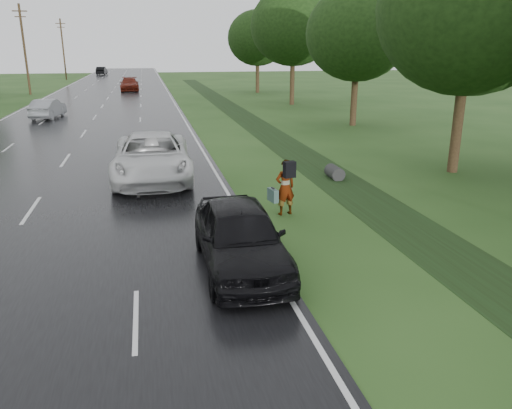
{
  "coord_description": "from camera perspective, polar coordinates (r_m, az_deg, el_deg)",
  "views": [
    {
      "loc": [
        3.97,
        -9.09,
        5.2
      ],
      "look_at": [
        6.62,
        3.06,
        1.3
      ],
      "focal_mm": 35.0,
      "sensor_mm": 36.0,
      "label": 1
    }
  ],
  "objects": [
    {
      "name": "far_car_dark",
      "position": [
        110.28,
        -17.22,
        14.4
      ],
      "size": [
        2.04,
        4.89,
        1.57
      ],
      "primitive_type": "imported",
      "rotation": [
        0.0,
        0.0,
        3.06
      ],
      "color": "black",
      "rests_on": "road"
    },
    {
      "name": "tree_east_b",
      "position": [
        23.16,
        23.4,
        19.75
      ],
      "size": [
        7.6,
        7.6,
        10.11
      ],
      "color": "#352415",
      "rests_on": "ground"
    },
    {
      "name": "pedestrian",
      "position": [
        16.09,
        3.3,
        2.06
      ],
      "size": [
        0.91,
        0.69,
        1.84
      ],
      "rotation": [
        0.0,
        0.0,
        3.35
      ],
      "color": "#A5998C",
      "rests_on": "ground"
    },
    {
      "name": "utility_pole_distant",
      "position": [
        95.01,
        -21.18,
        16.3
      ],
      "size": [
        1.6,
        0.26,
        10.0
      ],
      "color": "#352415",
      "rests_on": "ground"
    },
    {
      "name": "road",
      "position": [
        54.48,
        -16.77,
        11.24
      ],
      "size": [
        14.0,
        180.0,
        0.04
      ],
      "primitive_type": "cube",
      "color": "black",
      "rests_on": "ground"
    },
    {
      "name": "silver_sedan",
      "position": [
        42.29,
        -22.7,
        10.09
      ],
      "size": [
        2.2,
        4.61,
        1.46
      ],
      "primitive_type": "imported",
      "rotation": [
        0.0,
        0.0,
        2.99
      ],
      "color": "gray",
      "rests_on": "road"
    },
    {
      "name": "edge_stripe_east",
      "position": [
        54.4,
        -9.54,
        11.75
      ],
      "size": [
        0.12,
        180.0,
        0.01
      ],
      "primitive_type": "cube",
      "color": "silver",
      "rests_on": "road"
    },
    {
      "name": "utility_pole_far",
      "position": [
        65.43,
        -24.95,
        15.87
      ],
      "size": [
        1.6,
        0.26,
        10.0
      ],
      "color": "#352415",
      "rests_on": "ground"
    },
    {
      "name": "dark_sedan",
      "position": [
        12.08,
        -1.82,
        -3.63
      ],
      "size": [
        1.96,
        4.85,
        1.65
      ],
      "primitive_type": "imported",
      "rotation": [
        0.0,
        0.0,
        -0.0
      ],
      "color": "black",
      "rests_on": "road"
    },
    {
      "name": "center_line",
      "position": [
        54.48,
        -16.78,
        11.27
      ],
      "size": [
        0.12,
        180.0,
        0.01
      ],
      "primitive_type": "cube",
      "color": "silver",
      "rests_on": "road"
    },
    {
      "name": "drainage_ditch",
      "position": [
        29.26,
        2.81,
        7.23
      ],
      "size": [
        2.2,
        120.0,
        0.56
      ],
      "color": "black",
      "rests_on": "ground"
    },
    {
      "name": "edge_stripe_west",
      "position": [
        55.38,
        -23.86,
        10.63
      ],
      "size": [
        0.12,
        180.0,
        0.01
      ],
      "primitive_type": "cube",
      "color": "silver",
      "rests_on": "road"
    },
    {
      "name": "tree_east_d",
      "position": [
        49.12,
        4.29,
        19.65
      ],
      "size": [
        8.0,
        8.0,
        10.76
      ],
      "color": "#352415",
      "rests_on": "ground"
    },
    {
      "name": "tree_east_f",
      "position": [
        62.58,
        0.17,
        18.49
      ],
      "size": [
        7.2,
        7.2,
        9.62
      ],
      "color": "#352415",
      "rests_on": "ground"
    },
    {
      "name": "far_car_red",
      "position": [
        66.9,
        -14.26,
        13.18
      ],
      "size": [
        2.37,
        5.64,
        1.63
      ],
      "primitive_type": "imported",
      "rotation": [
        0.0,
        0.0,
        0.02
      ],
      "color": "maroon",
      "rests_on": "road"
    },
    {
      "name": "tree_east_c",
      "position": [
        36.03,
        11.55,
        18.57
      ],
      "size": [
        7.0,
        7.0,
        9.29
      ],
      "color": "#352415",
      "rests_on": "ground"
    },
    {
      "name": "white_pickup",
      "position": [
        20.89,
        -11.81,
        5.34
      ],
      "size": [
        3.22,
        6.71,
        1.85
      ],
      "primitive_type": "imported",
      "rotation": [
        0.0,
        0.0,
        -0.02
      ],
      "color": "silver",
      "rests_on": "road"
    }
  ]
}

